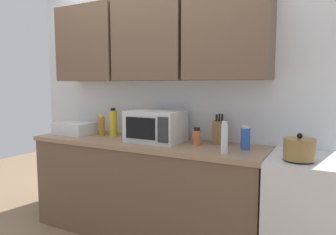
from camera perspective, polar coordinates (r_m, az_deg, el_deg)
name	(u,v)px	position (r m, az deg, el deg)	size (l,w,h in m)	color
wall_back_with_cabinets	(157,68)	(2.96, -2.12, 9.28)	(3.08, 0.38, 2.60)	white
counter_run	(145,188)	(2.92, -4.39, -13.04)	(2.21, 0.63, 0.90)	brown
stove_range	(324,222)	(2.50, 27.17, -17.08)	(0.76, 0.64, 0.91)	silver
kettle	(299,149)	(2.22, 23.36, -5.42)	(0.20, 0.20, 0.18)	olive
microwave	(156,126)	(2.74, -2.30, -1.62)	(0.48, 0.37, 0.28)	silver
dish_rack	(75,128)	(3.33, -16.96, -1.91)	(0.38, 0.30, 0.12)	silver
knife_block	(219,132)	(2.67, 9.62, -2.71)	(0.11, 0.13, 0.26)	brown
bottle_blue_cleaner	(245,138)	(2.48, 14.30, -3.76)	(0.07, 0.07, 0.19)	#2D56B7
bottle_spice_jar	(197,137)	(2.60, 5.40, -3.63)	(0.07, 0.07, 0.15)	#BC6638
bottle_soy_dark	(133,128)	(3.12, -6.58, -2.01)	(0.06, 0.06, 0.15)	black
bottle_yellow_mustard	(113,123)	(3.10, -10.22, -0.95)	(0.07, 0.07, 0.28)	gold
bottle_amber_vinegar	(102,126)	(3.16, -12.30, -1.50)	(0.06, 0.06, 0.21)	#AD701E
bottle_clear_tall	(224,138)	(2.29, 10.52, -3.82)	(0.05, 0.05, 0.24)	silver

